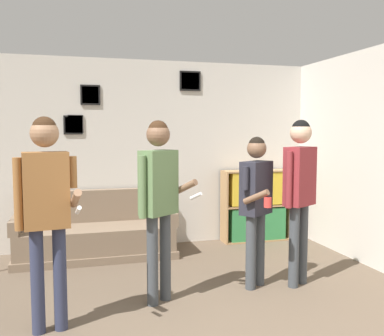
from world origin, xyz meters
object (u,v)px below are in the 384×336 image
at_px(person_player_foreground_left, 46,199).
at_px(person_watcher_holding_cup, 256,196).
at_px(person_spectator_near_bookshelf, 300,183).
at_px(person_player_foreground_center, 159,190).
at_px(couch, 96,235).
at_px(bookshelf, 256,206).

xyz_separation_m(person_player_foreground_left, person_watcher_holding_cup, (2.09, 0.49, -0.13)).
xyz_separation_m(person_player_foreground_left, person_spectator_near_bookshelf, (2.56, 0.42, -0.00)).
xyz_separation_m(person_player_foreground_center, person_spectator_near_bookshelf, (1.55, 0.06, 0.01)).
distance_m(person_player_foreground_center, person_spectator_near_bookshelf, 1.56).
distance_m(person_player_foreground_left, person_watcher_holding_cup, 2.15).
bearing_deg(person_player_foreground_left, couch, 77.00).
bearing_deg(person_player_foreground_center, couch, 106.49).
distance_m(couch, person_spectator_near_bookshelf, 2.81).
height_order(person_player_foreground_center, person_spectator_near_bookshelf, person_spectator_near_bookshelf).
bearing_deg(person_spectator_near_bookshelf, person_watcher_holding_cup, 171.24).
bearing_deg(couch, person_player_foreground_left, -103.00).
bearing_deg(person_spectator_near_bookshelf, couch, 140.76).
bearing_deg(person_player_foreground_center, person_player_foreground_left, -160.48).
relative_size(couch, bookshelf, 1.92).
bearing_deg(person_watcher_holding_cup, person_spectator_near_bookshelf, -8.76).
relative_size(couch, person_player_foreground_center, 1.17).
bearing_deg(couch, person_player_foreground_center, -73.51).
bearing_deg(bookshelf, couch, -175.33).
bearing_deg(bookshelf, person_player_foreground_center, -134.15).
distance_m(couch, bookshelf, 2.44).
bearing_deg(person_watcher_holding_cup, couch, 134.67).
relative_size(person_watcher_holding_cup, person_spectator_near_bookshelf, 0.90).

